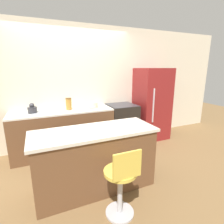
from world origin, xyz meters
TOP-DOWN VIEW (x-y plane):
  - ground_plane at (0.00, 0.00)m, footprint 14.00×14.00m
  - wall_back at (0.00, 0.65)m, footprint 8.00×0.06m
  - back_counter at (-0.30, 0.32)m, footprint 1.98×0.60m
  - kitchen_island at (-0.06, -1.00)m, footprint 1.70×0.65m
  - oven_range at (1.02, 0.32)m, footprint 0.64×0.61m
  - refrigerator at (1.82, 0.29)m, footprint 0.74×0.68m
  - stool_chair at (0.05, -1.61)m, footprint 0.38×0.38m
  - kettle at (-0.84, 0.34)m, footprint 0.16×0.16m
  - mixing_bowl at (0.34, 0.34)m, footprint 0.21×0.21m
  - canister_jar at (-0.16, 0.34)m, footprint 0.12×0.12m

SIDE VIEW (x-z plane):
  - ground_plane at x=0.00m, z-range 0.00..0.00m
  - stool_chair at x=0.05m, z-range -0.01..0.88m
  - back_counter at x=-0.30m, z-range 0.00..0.89m
  - kitchen_island at x=-0.06m, z-range 0.00..0.89m
  - oven_range at x=1.02m, z-range 0.00..0.89m
  - refrigerator at x=1.82m, z-range 0.00..1.71m
  - mixing_bowl at x=0.34m, z-range 0.90..1.00m
  - kettle at x=-0.84m, z-range 0.88..1.06m
  - canister_jar at x=-0.16m, z-range 0.90..1.13m
  - wall_back at x=0.00m, z-range 0.00..2.60m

